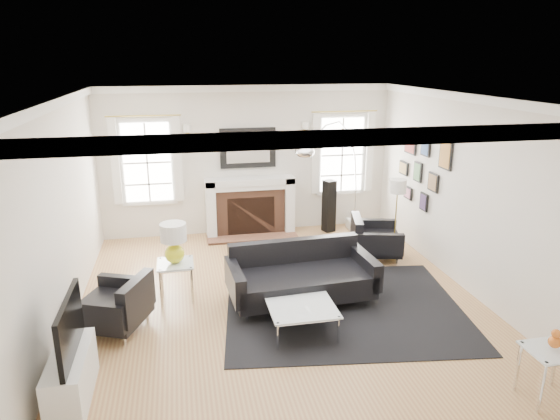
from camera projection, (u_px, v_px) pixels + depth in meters
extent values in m
plane|color=#A36C44|center=(279.00, 299.00, 7.07)|extent=(6.00, 6.00, 0.00)
cube|color=silver|center=(248.00, 161.00, 9.47)|extent=(5.50, 0.04, 2.80)
cube|color=silver|center=(357.00, 311.00, 3.85)|extent=(5.50, 0.04, 2.80)
cube|color=silver|center=(61.00, 217.00, 6.13)|extent=(0.04, 6.00, 2.80)
cube|color=silver|center=(466.00, 193.00, 7.19)|extent=(0.04, 6.00, 2.80)
cube|color=white|center=(279.00, 97.00, 6.25)|extent=(5.50, 6.00, 0.02)
cube|color=white|center=(279.00, 102.00, 6.27)|extent=(5.50, 6.00, 0.12)
cube|color=white|center=(211.00, 209.00, 9.39)|extent=(0.18, 0.38, 1.10)
cube|color=white|center=(288.00, 204.00, 9.68)|extent=(0.18, 0.38, 1.10)
cube|color=white|center=(250.00, 181.00, 9.39)|extent=(1.70, 0.38, 0.12)
cube|color=white|center=(250.00, 186.00, 9.42)|extent=(1.50, 0.34, 0.10)
cube|color=brown|center=(250.00, 211.00, 9.58)|extent=(1.30, 0.30, 0.90)
cube|color=black|center=(251.00, 216.00, 9.51)|extent=(0.90, 0.10, 0.76)
cube|color=brown|center=(253.00, 237.00, 9.45)|extent=(1.70, 0.50, 0.04)
cube|color=black|center=(248.00, 148.00, 9.36)|extent=(1.05, 0.06, 0.75)
cube|color=white|center=(248.00, 148.00, 9.33)|extent=(0.82, 0.02, 0.55)
cube|color=white|center=(147.00, 162.00, 9.07)|extent=(1.00, 0.05, 1.60)
cube|color=white|center=(147.00, 163.00, 9.05)|extent=(0.84, 0.02, 1.44)
cube|color=white|center=(115.00, 162.00, 8.86)|extent=(0.14, 0.05, 1.55)
cube|color=white|center=(178.00, 159.00, 9.07)|extent=(0.14, 0.05, 1.55)
cube|color=white|center=(341.00, 155.00, 9.78)|extent=(1.00, 0.05, 1.60)
cube|color=white|center=(342.00, 155.00, 9.76)|extent=(0.84, 0.02, 1.44)
cube|color=white|center=(316.00, 154.00, 9.57)|extent=(0.14, 0.05, 1.55)
cube|color=white|center=(370.00, 152.00, 9.78)|extent=(0.14, 0.05, 1.55)
cube|color=black|center=(446.00, 155.00, 7.61)|extent=(0.03, 0.34, 0.44)
cube|color=#AD712E|center=(445.00, 155.00, 7.61)|extent=(0.01, 0.29, 0.39)
cube|color=black|center=(426.00, 145.00, 8.21)|extent=(0.03, 0.28, 0.38)
cube|color=#304B84|center=(425.00, 145.00, 8.20)|extent=(0.01, 0.23, 0.33)
cube|color=black|center=(410.00, 145.00, 8.75)|extent=(0.03, 0.40, 0.30)
cube|color=#A03831|center=(410.00, 145.00, 8.75)|extent=(0.01, 0.35, 0.25)
cube|color=black|center=(433.00, 182.00, 8.04)|extent=(0.03, 0.30, 0.30)
cube|color=olive|center=(432.00, 182.00, 8.04)|extent=(0.01, 0.25, 0.25)
cube|color=black|center=(418.00, 172.00, 8.54)|extent=(0.03, 0.26, 0.34)
cube|color=#4D7F4C|center=(417.00, 172.00, 8.54)|extent=(0.01, 0.21, 0.29)
cube|color=black|center=(404.00, 168.00, 9.07)|extent=(0.03, 0.32, 0.24)
cube|color=#AB8849|center=(403.00, 168.00, 9.07)|extent=(0.01, 0.27, 0.19)
cube|color=black|center=(424.00, 202.00, 8.39)|extent=(0.03, 0.24, 0.30)
cube|color=#422C58|center=(423.00, 202.00, 8.39)|extent=(0.01, 0.19, 0.25)
cube|color=black|center=(408.00, 193.00, 8.95)|extent=(0.03, 0.28, 0.22)
cube|color=#A86279|center=(407.00, 193.00, 8.95)|extent=(0.01, 0.23, 0.17)
cube|color=white|center=(71.00, 377.00, 4.94)|extent=(0.35, 1.00, 0.50)
cube|color=black|center=(70.00, 327.00, 4.78)|extent=(0.05, 1.00, 0.58)
cube|color=black|center=(344.00, 307.00, 6.82)|extent=(3.48, 3.03, 0.01)
cube|color=black|center=(302.00, 283.00, 6.89)|extent=(1.95, 1.01, 0.32)
cube|color=black|center=(294.00, 256.00, 7.19)|extent=(1.91, 0.26, 0.53)
cube|color=black|center=(235.00, 282.00, 6.62)|extent=(0.20, 0.91, 0.40)
cube|color=black|center=(365.00, 267.00, 7.08)|extent=(0.20, 0.91, 0.40)
cube|color=black|center=(113.00, 310.00, 6.21)|extent=(0.99, 0.99, 0.28)
cube|color=black|center=(137.00, 298.00, 6.08)|extent=(0.42, 0.74, 0.47)
cube|color=black|center=(127.00, 289.00, 6.53)|extent=(0.74, 0.40, 0.36)
cube|color=black|center=(95.00, 317.00, 5.82)|extent=(0.74, 0.40, 0.36)
cube|color=black|center=(376.00, 243.00, 8.46)|extent=(0.92, 0.92, 0.29)
cube|color=black|center=(357.00, 231.00, 8.41)|extent=(0.31, 0.77, 0.48)
cube|color=black|center=(380.00, 245.00, 8.06)|extent=(0.77, 0.29, 0.36)
cube|color=black|center=(374.00, 229.00, 8.79)|extent=(0.77, 0.29, 0.36)
cube|color=silver|center=(301.00, 306.00, 6.13)|extent=(0.82, 0.82, 0.02)
cylinder|color=silver|center=(278.00, 337.00, 5.77)|extent=(0.04, 0.04, 0.36)
cylinder|color=silver|center=(339.00, 330.00, 5.91)|extent=(0.04, 0.04, 0.36)
cylinder|color=silver|center=(267.00, 307.00, 6.46)|extent=(0.04, 0.04, 0.36)
cylinder|color=silver|center=(321.00, 302.00, 6.60)|extent=(0.04, 0.04, 0.36)
cube|color=silver|center=(175.00, 263.00, 6.93)|extent=(0.50, 0.50, 0.02)
cylinder|color=silver|center=(161.00, 288.00, 6.77)|extent=(0.04, 0.04, 0.55)
cylinder|color=silver|center=(192.00, 286.00, 6.85)|extent=(0.04, 0.04, 0.55)
cylinder|color=silver|center=(162.00, 276.00, 7.16)|extent=(0.04, 0.04, 0.55)
cylinder|color=silver|center=(191.00, 273.00, 7.24)|extent=(0.04, 0.04, 0.55)
cube|color=silver|center=(553.00, 350.00, 4.85)|extent=(0.51, 0.43, 0.02)
cylinder|color=silver|center=(542.00, 388.00, 4.72)|extent=(0.04, 0.04, 0.56)
cylinder|color=silver|center=(518.00, 366.00, 5.05)|extent=(0.04, 0.04, 0.56)
cylinder|color=silver|center=(555.00, 361.00, 5.13)|extent=(0.04, 0.04, 0.56)
sphere|color=yellow|center=(175.00, 254.00, 6.88)|extent=(0.27, 0.27, 0.27)
cylinder|color=yellow|center=(174.00, 245.00, 6.85)|extent=(0.04, 0.04, 0.11)
cylinder|color=white|center=(173.00, 232.00, 6.79)|extent=(0.36, 0.36, 0.25)
sphere|color=#C95D19|center=(555.00, 342.00, 4.82)|extent=(0.12, 0.12, 0.12)
sphere|color=#C95D19|center=(556.00, 334.00, 4.79)|extent=(0.09, 0.09, 0.09)
cube|color=silver|center=(354.00, 225.00, 9.91)|extent=(0.24, 0.38, 0.19)
ellipsoid|color=silver|center=(305.00, 152.00, 8.08)|extent=(0.32, 0.32, 0.19)
cylinder|color=#B3993E|center=(393.00, 257.00, 8.51)|extent=(0.17, 0.17, 0.03)
cylinder|color=#B3993E|center=(395.00, 224.00, 8.33)|extent=(0.02, 0.02, 1.22)
cylinder|color=white|center=(398.00, 186.00, 8.14)|extent=(0.28, 0.28, 0.23)
cube|color=black|center=(329.00, 206.00, 9.70)|extent=(0.26, 0.26, 1.02)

